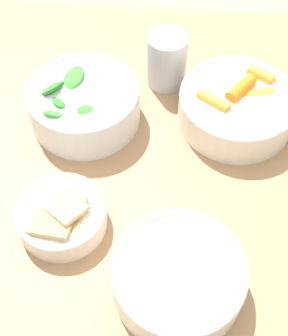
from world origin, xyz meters
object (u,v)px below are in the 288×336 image
at_px(bowl_greens, 86,104).
at_px(bowl_beans_hotdog, 182,278).
at_px(bowl_cookies, 65,215).
at_px(bowl_carrots, 240,106).
at_px(cup, 169,60).

relative_size(bowl_greens, bowl_beans_hotdog, 1.06).
distance_m(bowl_beans_hotdog, bowl_cookies, 0.18).
relative_size(bowl_carrots, bowl_beans_hotdog, 1.12).
xyz_separation_m(bowl_carrots, bowl_cookies, (0.21, -0.24, -0.01)).
distance_m(bowl_carrots, bowl_cookies, 0.32).
relative_size(bowl_carrots, cup, 1.96).
relative_size(bowl_beans_hotdog, bowl_cookies, 1.35).
bearing_deg(bowl_cookies, cup, 156.77).
height_order(bowl_cookies, cup, cup).
bearing_deg(bowl_beans_hotdog, bowl_greens, -149.67).
xyz_separation_m(bowl_beans_hotdog, bowl_cookies, (-0.08, -0.16, -0.01)).
bearing_deg(bowl_carrots, bowl_cookies, -48.71).
bearing_deg(cup, bowl_beans_hotdog, 5.38).
xyz_separation_m(bowl_beans_hotdog, cup, (-0.38, -0.04, 0.02)).
distance_m(bowl_greens, cup, 0.16).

